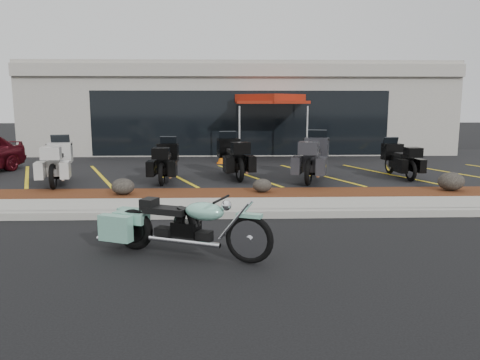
{
  "coord_description": "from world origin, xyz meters",
  "views": [
    {
      "loc": [
        -0.65,
        -8.47,
        2.36
      ],
      "look_at": [
        -0.33,
        1.2,
        0.73
      ],
      "focal_mm": 35.0,
      "sensor_mm": 36.0,
      "label": 1
    }
  ],
  "objects_px": {
    "hero_cruiser": "(249,232)",
    "popup_canopy": "(270,100)",
    "traffic_cone": "(222,157)",
    "touring_white": "(61,157)"
  },
  "relations": [
    {
      "from": "hero_cruiser",
      "to": "touring_white",
      "type": "relative_size",
      "value": 1.26
    },
    {
      "from": "traffic_cone",
      "to": "touring_white",
      "type": "bearing_deg",
      "value": -143.28
    },
    {
      "from": "hero_cruiser",
      "to": "popup_canopy",
      "type": "xyz_separation_m",
      "value": [
        1.44,
        11.91,
        1.92
      ]
    },
    {
      "from": "hero_cruiser",
      "to": "popup_canopy",
      "type": "height_order",
      "value": "popup_canopy"
    },
    {
      "from": "traffic_cone",
      "to": "popup_canopy",
      "type": "height_order",
      "value": "popup_canopy"
    },
    {
      "from": "traffic_cone",
      "to": "popup_canopy",
      "type": "xyz_separation_m",
      "value": [
        1.89,
        1.64,
        2.05
      ]
    },
    {
      "from": "touring_white",
      "to": "traffic_cone",
      "type": "xyz_separation_m",
      "value": [
        4.58,
        3.42,
        -0.43
      ]
    },
    {
      "from": "touring_white",
      "to": "traffic_cone",
      "type": "height_order",
      "value": "touring_white"
    },
    {
      "from": "touring_white",
      "to": "popup_canopy",
      "type": "bearing_deg",
      "value": -63.11
    },
    {
      "from": "hero_cruiser",
      "to": "traffic_cone",
      "type": "xyz_separation_m",
      "value": [
        -0.45,
        10.27,
        -0.12
      ]
    }
  ]
}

